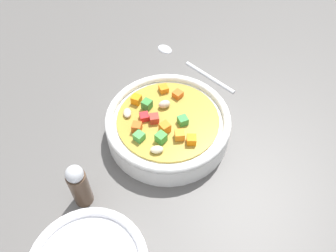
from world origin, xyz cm
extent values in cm
cube|color=#565451|center=(0.00, 0.00, -1.00)|extent=(140.00, 140.00, 2.00)
cylinder|color=white|center=(0.00, 0.00, 1.87)|extent=(20.47, 20.47, 3.75)
torus|color=white|center=(0.00, 0.00, 4.14)|extent=(20.54, 20.54, 1.29)
cylinder|color=#A98D33|center=(0.00, 0.00, 3.95)|extent=(16.72, 16.72, 0.40)
cube|color=#388537|center=(-2.84, 3.15, 4.93)|extent=(2.03, 2.03, 1.56)
cube|color=#358F3F|center=(2.09, -1.43, 4.79)|extent=(1.67, 1.67, 1.28)
cube|color=orange|center=(0.85, -4.16, 4.84)|extent=(1.60, 1.60, 1.39)
ellipsoid|color=beige|center=(-0.28, 2.62, 4.83)|extent=(2.15, 1.52, 1.37)
cube|color=orange|center=(2.39, -5.43, 4.80)|extent=(1.74, 1.74, 1.30)
cube|color=red|center=(-3.73, 0.84, 4.68)|extent=(1.47, 1.47, 1.06)
cube|color=orange|center=(-1.04, -2.27, 4.93)|extent=(1.90, 1.90, 1.57)
cube|color=#BA3327|center=(-2.27, -0.40, 4.79)|extent=(1.52, 1.52, 1.29)
ellipsoid|color=beige|center=(-3.11, -5.89, 4.68)|extent=(2.16, 1.54, 1.06)
cube|color=orange|center=(2.76, 4.46, 4.68)|extent=(1.99, 1.99, 1.07)
cube|color=green|center=(-2.05, -4.05, 4.93)|extent=(1.99, 1.99, 1.57)
cube|color=#D85B1C|center=(-5.29, -1.18, 4.88)|extent=(1.90, 1.90, 1.46)
ellipsoid|color=beige|center=(-6.26, 2.38, 4.58)|extent=(1.53, 2.15, 0.86)
cube|color=green|center=(-5.25, -2.97, 4.78)|extent=(2.01, 2.01, 1.27)
cube|color=orange|center=(-4.32, 4.72, 4.87)|extent=(2.01, 2.01, 1.43)
cube|color=orange|center=(0.70, 6.29, 4.67)|extent=(1.62, 1.62, 1.05)
cylinder|color=silver|center=(11.22, 11.81, 0.41)|extent=(7.18, 10.60, 0.82)
ellipsoid|color=silver|center=(4.55, 22.25, 0.48)|extent=(3.86, 4.17, 0.97)
cylinder|color=#4C3828|center=(-14.95, -9.02, 3.32)|extent=(2.79, 2.79, 6.64)
sphere|color=silver|center=(-14.95, -9.02, 7.27)|extent=(2.51, 2.51, 2.51)
camera|label=1|loc=(-8.22, -34.91, 47.11)|focal=36.89mm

